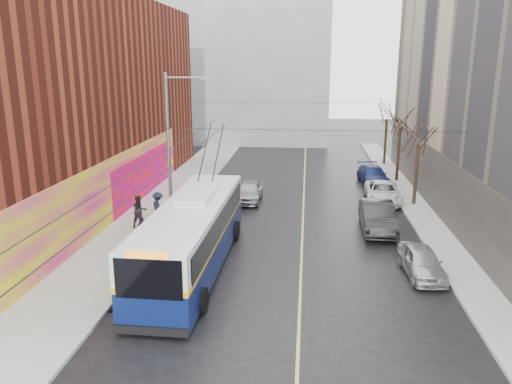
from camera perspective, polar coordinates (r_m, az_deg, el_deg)
ground at (r=20.18m, az=0.60°, el=-13.55°), size 140.00×140.00×0.00m
sidewalk_left at (r=32.63m, az=-11.55°, el=-2.51°), size 4.00×60.00×0.15m
sidewalk_right at (r=32.05m, az=18.94°, el=-3.34°), size 2.00×60.00×0.15m
lane_line at (r=33.12m, az=5.42°, el=-2.15°), size 0.12×50.00×0.01m
building_left at (r=36.36m, az=-23.45°, el=9.45°), size 12.11×36.00×14.00m
building_far at (r=63.17m, az=-1.09°, el=14.18°), size 20.50×12.10×18.00m
streetlight_pole at (r=29.16m, az=-9.67°, el=5.19°), size 2.65×0.60×9.00m
catenary_wires at (r=32.91m, az=-1.43°, el=8.91°), size 18.00×60.00×0.22m
tree_near at (r=34.82m, az=18.18°, el=6.40°), size 3.20×3.20×6.40m
tree_mid at (r=41.60m, az=16.23°, el=8.17°), size 3.20×3.20×6.68m
tree_far at (r=48.48m, az=14.79°, el=8.98°), size 3.20×3.20×6.57m
puddle at (r=21.83m, az=-13.74°, el=-11.69°), size 2.51×2.71×0.01m
pigeons_flying at (r=28.13m, az=-1.96°, el=10.02°), size 3.05×3.45×1.07m
trolleybus at (r=23.59m, az=-7.26°, el=-4.86°), size 3.18×13.02×6.13m
parked_car_a at (r=24.28m, az=18.41°, el=-7.56°), size 1.83×4.01×1.34m
parked_car_b at (r=29.76m, az=13.70°, el=-2.77°), size 1.82×5.11×1.68m
parked_car_c at (r=36.04m, az=14.27°, el=-0.01°), size 2.53×5.10×1.39m
parked_car_d at (r=41.27m, az=13.23°, el=1.91°), size 2.44×5.05×1.42m
following_car at (r=35.09m, az=-0.81°, el=0.09°), size 1.72×4.20×1.43m
pedestrian_a at (r=28.25m, az=-13.00°, el=-3.42°), size 0.46×0.64×1.61m
pedestrian_b at (r=29.78m, az=-13.16°, el=-2.20°), size 1.16×1.16×1.90m
pedestrian_c at (r=30.56m, az=-11.12°, el=-1.70°), size 1.29×1.36×1.85m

